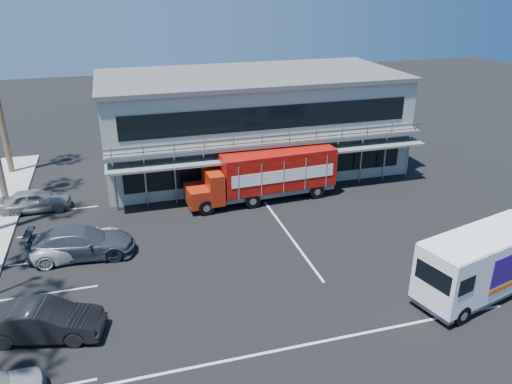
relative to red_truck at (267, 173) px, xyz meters
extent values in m
plane|color=black|center=(-2.31, -8.46, -1.85)|extent=(120.00, 120.00, 0.00)
cube|color=gray|center=(0.69, 6.54, 1.65)|extent=(22.00, 10.00, 7.00)
cube|color=#515454|center=(0.69, 6.54, 5.30)|extent=(22.40, 10.40, 0.30)
cube|color=#515454|center=(0.69, 0.94, 1.75)|extent=(22.00, 1.20, 0.25)
cube|color=gray|center=(0.69, 0.39, 2.25)|extent=(22.00, 0.08, 0.90)
cube|color=slate|center=(0.69, 0.64, 1.05)|extent=(22.00, 1.80, 0.15)
cube|color=black|center=(0.69, 1.52, -0.25)|extent=(20.00, 0.06, 1.60)
cube|color=black|center=(0.69, 1.52, 3.35)|extent=(20.00, 0.06, 1.60)
cube|color=#9C220C|center=(-4.79, -0.31, -0.89)|extent=(1.49, 2.25, 1.16)
cube|color=#9C220C|center=(-3.74, -0.24, -0.36)|extent=(1.12, 2.47, 2.03)
cube|color=black|center=(-3.74, -0.24, 0.22)|extent=(0.18, 2.05, 0.68)
cube|color=#AB180A|center=(0.69, 0.04, 0.27)|extent=(7.85, 2.90, 2.51)
cube|color=slate|center=(0.69, 0.04, -1.23)|extent=(7.83, 2.54, 0.29)
cube|color=white|center=(0.77, -1.17, 0.17)|extent=(7.09, 0.48, 0.82)
cube|color=white|center=(0.61, 1.26, 0.17)|extent=(7.09, 0.48, 0.82)
cylinder|color=black|center=(-4.44, -1.35, -1.35)|extent=(1.02, 0.34, 1.00)
cylinder|color=black|center=(-4.57, 0.77, -1.35)|extent=(1.02, 0.34, 1.00)
cylinder|color=black|center=(-1.36, -1.15, -1.35)|extent=(1.02, 0.34, 1.00)
cylinder|color=black|center=(-1.49, 0.97, -1.35)|extent=(1.02, 0.34, 1.00)
cylinder|color=black|center=(3.26, -0.85, -1.35)|extent=(1.02, 0.34, 1.00)
cylinder|color=black|center=(3.13, 1.26, -1.35)|extent=(1.02, 0.34, 1.00)
cube|color=white|center=(6.16, -13.46, 0.01)|extent=(7.07, 3.92, 2.68)
cube|color=slate|center=(6.16, -13.46, -1.47)|extent=(6.75, 3.63, 0.34)
cube|color=black|center=(2.94, -14.30, 0.30)|extent=(0.54, 1.84, 0.91)
cube|color=white|center=(6.16, -13.46, 1.38)|extent=(6.92, 3.84, 0.08)
cube|color=#2D0C70|center=(6.61, -12.14, 0.21)|extent=(3.34, 0.90, 1.44)
cylinder|color=black|center=(4.11, -15.04, -1.39)|extent=(0.96, 0.50, 0.92)
cylinder|color=black|center=(3.59, -13.08, -1.39)|extent=(0.96, 0.50, 0.92)
cylinder|color=black|center=(7.85, -11.96, -1.39)|extent=(0.96, 0.50, 0.92)
imported|color=black|center=(-13.06, -10.96, -1.07)|extent=(4.99, 2.69, 1.56)
imported|color=silver|center=(-11.81, -4.35, -1.14)|extent=(5.15, 2.44, 1.42)
imported|color=#333A44|center=(-11.81, -4.46, -1.04)|extent=(5.79, 2.82, 1.62)
imported|color=gray|center=(-14.81, 2.34, -1.13)|extent=(4.31, 1.84, 1.45)
camera|label=1|loc=(-9.31, -29.52, 12.01)|focal=35.00mm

